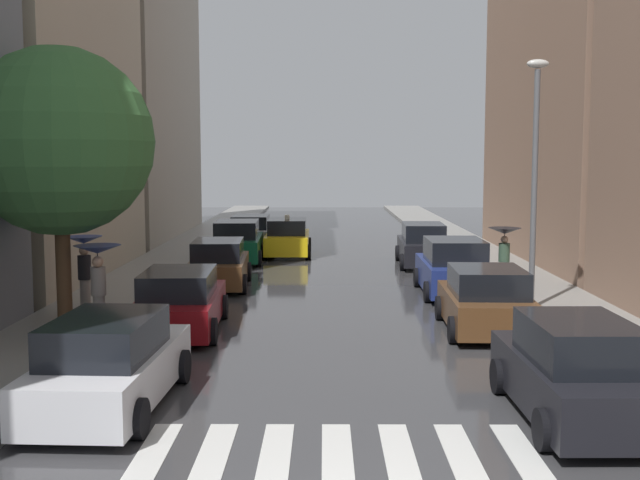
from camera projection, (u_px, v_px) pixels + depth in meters
The scene contains 21 objects.
ground_plane at pixel (329, 263), 31.83m from camera, with size 28.00×72.00×0.04m, color #3A3A3C.
sidewalk_left at pixel (171, 261), 31.86m from camera, with size 3.00×72.00×0.15m, color gray.
sidewalk_right at pixel (487, 261), 31.79m from camera, with size 3.00×72.00×0.15m, color gray.
crosswalk_stripes at pixel (337, 450), 11.44m from camera, with size 5.85×2.20×0.01m.
building_left_far at pixel (120, 19), 40.93m from camera, with size 6.00×14.86×23.13m, color #9E9384.
building_right_mid at pixel (599, 22), 31.55m from camera, with size 6.00×15.16×19.63m, color #8C6B56.
parked_car_left_nearest at pixel (110, 365), 13.30m from camera, with size 2.17×4.60×1.63m.
parked_car_left_second at pixel (180, 303), 19.18m from camera, with size 2.23×4.57×1.56m.
parked_car_left_third at pixel (219, 265), 25.79m from camera, with size 2.17×4.34×1.59m.
parked_car_left_fourth at pixel (237, 243), 32.16m from camera, with size 2.24×4.55×1.72m.
parked_car_left_fifth at pixel (251, 232), 37.48m from camera, with size 2.17×4.46×1.55m.
parked_car_right_nearest at pixel (575, 373), 12.69m from camera, with size 2.03×4.27×1.71m.
parked_car_right_second at pixel (486, 302), 19.19m from camera, with size 2.25×4.07×1.61m.
parked_car_right_third at pixel (454, 269), 24.38m from camera, with size 2.18×4.27×1.78m.
parked_car_right_fourth at pixel (423, 246), 30.97m from camera, with size 2.10×4.41×1.71m.
taxi_midroad at pixel (287, 238), 34.28m from camera, with size 2.10×4.39×1.81m.
pedestrian_near_tree at pixel (504, 242), 25.24m from camera, with size 1.07×1.07×1.88m.
pedestrian_by_kerb at pixel (84, 257), 21.17m from camera, with size 0.99×0.99×2.02m.
pedestrian_far_side at pixel (98, 267), 18.56m from camera, with size 1.12×1.12×2.07m.
street_tree_left at pixel (59, 142), 18.44m from camera, with size 4.50×4.50×6.79m.
lamp_post_right at pixel (535, 166), 21.11m from camera, with size 0.60×0.28×6.78m.
Camera 1 is at (-0.19, -7.55, 4.30)m, focal length 43.57 mm.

